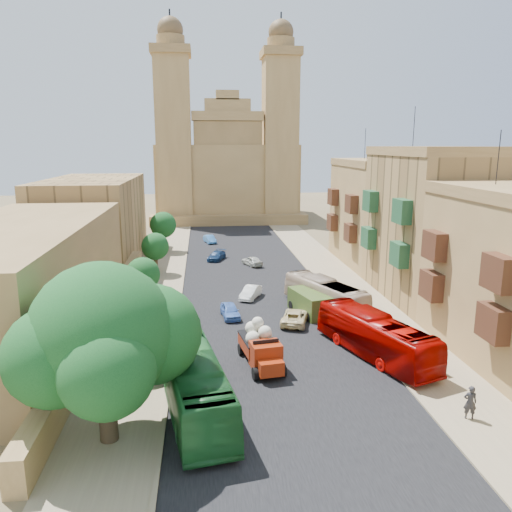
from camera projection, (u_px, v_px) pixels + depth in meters
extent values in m
plane|color=brown|center=(322.00, 479.00, 21.19)|extent=(260.00, 260.00, 0.00)
cube|color=black|center=(252.00, 286.00, 50.30)|extent=(14.00, 140.00, 0.01)
cube|color=#8E7B5D|center=(343.00, 283.00, 51.30)|extent=(5.00, 140.00, 0.01)
cube|color=#8E7B5D|center=(156.00, 289.00, 49.31)|extent=(5.00, 140.00, 0.01)
cube|color=#8E7B5D|center=(320.00, 284.00, 51.03)|extent=(0.25, 140.00, 0.12)
cube|color=#8E7B5D|center=(182.00, 288.00, 49.56)|extent=(0.25, 140.00, 0.12)
cylinder|color=black|center=(498.00, 157.00, 33.32)|extent=(0.06, 0.06, 3.60)
cube|color=#482718|center=(493.00, 323.00, 28.41)|extent=(0.90, 2.20, 2.00)
cube|color=#482718|center=(431.00, 285.00, 36.02)|extent=(0.90, 2.20, 2.00)
cube|color=#482718|center=(498.00, 273.00, 27.77)|extent=(0.90, 2.20, 2.00)
cube|color=#482718|center=(434.00, 246.00, 35.38)|extent=(0.90, 2.20, 2.00)
cube|color=#A17C49|center=(430.00, 228.00, 45.72)|extent=(8.00, 14.00, 13.00)
cube|color=olive|center=(436.00, 151.00, 44.23)|extent=(8.20, 14.00, 0.80)
cylinder|color=black|center=(414.00, 126.00, 46.36)|extent=(0.06, 0.06, 3.60)
cube|color=#205130|center=(399.00, 254.00, 41.79)|extent=(0.90, 2.20, 2.00)
cube|color=#205130|center=(369.00, 238.00, 49.40)|extent=(0.90, 2.20, 2.00)
cube|color=#205130|center=(402.00, 211.00, 41.00)|extent=(0.90, 2.20, 2.00)
cube|color=#205130|center=(370.00, 201.00, 48.61)|extent=(0.90, 2.20, 2.00)
cube|color=olive|center=(377.00, 215.00, 59.47)|extent=(8.00, 14.00, 11.50)
cube|color=olive|center=(380.00, 163.00, 58.14)|extent=(8.20, 14.00, 0.80)
cylinder|color=black|center=(365.00, 144.00, 60.28)|extent=(0.06, 0.06, 3.60)
cube|color=#482718|center=(350.00, 233.00, 55.50)|extent=(0.90, 2.20, 2.00)
cube|color=#482718|center=(332.00, 222.00, 63.11)|extent=(0.90, 2.20, 2.00)
cube|color=#482718|center=(351.00, 204.00, 54.80)|extent=(0.90, 2.20, 2.00)
cube|color=#482718|center=(333.00, 197.00, 62.41)|extent=(0.90, 2.20, 2.00)
cube|color=olive|center=(106.00, 315.00, 39.09)|extent=(1.00, 40.00, 1.80)
cube|color=olive|center=(20.00, 283.00, 35.86)|extent=(10.00, 28.00, 8.40)
cube|color=#A17C49|center=(94.00, 220.00, 60.92)|extent=(10.00, 22.00, 10.00)
cube|color=olive|center=(226.00, 181.00, 98.28)|extent=(26.00, 20.00, 14.00)
cube|color=olive|center=(229.00, 219.00, 89.42)|extent=(28.00, 4.00, 1.80)
cube|color=olive|center=(228.00, 168.00, 89.09)|extent=(12.00, 2.00, 16.00)
cube|color=olive|center=(228.00, 116.00, 87.16)|extent=(12.60, 2.40, 1.60)
cube|color=olive|center=(227.00, 106.00, 86.79)|extent=(8.00, 2.00, 2.40)
cube|color=olive|center=(227.00, 95.00, 86.40)|extent=(4.00, 2.00, 1.60)
cube|color=olive|center=(174.00, 142.00, 88.38)|extent=(6.00, 6.00, 29.00)
cube|color=olive|center=(171.00, 51.00, 85.10)|extent=(6.80, 6.80, 1.40)
cylinder|color=olive|center=(170.00, 41.00, 84.76)|extent=(4.80, 4.80, 1.80)
sphere|color=brown|center=(170.00, 30.00, 84.37)|extent=(4.40, 4.40, 4.40)
cylinder|color=black|center=(170.00, 15.00, 83.85)|extent=(0.28, 0.28, 1.80)
cube|color=olive|center=(280.00, 142.00, 90.38)|extent=(6.00, 6.00, 29.00)
cube|color=olive|center=(281.00, 53.00, 87.10)|extent=(6.80, 6.80, 1.40)
cylinder|color=olive|center=(281.00, 44.00, 86.75)|extent=(4.80, 4.80, 1.80)
sphere|color=brown|center=(281.00, 33.00, 86.36)|extent=(4.40, 4.40, 4.40)
cylinder|color=black|center=(281.00, 18.00, 85.84)|extent=(0.28, 0.28, 1.80)
cylinder|color=#3B2E1D|center=(107.00, 408.00, 23.71)|extent=(0.88, 0.88, 3.34)
sphere|color=#113F19|center=(102.00, 333.00, 22.89)|extent=(6.67, 6.67, 6.67)
sphere|color=#113F19|center=(151.00, 334.00, 24.25)|extent=(4.92, 4.92, 4.92)
sphere|color=#113F19|center=(55.00, 357.00, 22.07)|extent=(4.57, 4.57, 4.57)
sphere|color=#113F19|center=(107.00, 371.00, 21.09)|extent=(4.22, 4.22, 4.22)
sphere|color=#113F19|center=(89.00, 306.00, 24.51)|extent=(3.86, 3.86, 3.86)
cylinder|color=#3B2E1D|center=(123.00, 351.00, 31.52)|extent=(0.44, 0.44, 2.40)
sphere|color=#113F19|center=(121.00, 314.00, 31.00)|extent=(3.49, 3.49, 3.49)
cylinder|color=#3B2E1D|center=(144.00, 297.00, 43.21)|extent=(0.44, 0.44, 2.03)
sphere|color=#113F19|center=(143.00, 274.00, 42.77)|extent=(2.95, 2.95, 2.95)
cylinder|color=#3B2E1D|center=(156.00, 265.00, 54.85)|extent=(0.44, 0.44, 2.06)
sphere|color=#113F19|center=(155.00, 246.00, 54.40)|extent=(3.00, 3.00, 3.00)
cylinder|color=#3B2E1D|center=(164.00, 243.00, 66.46)|extent=(0.44, 0.44, 2.39)
sphere|color=#113F19|center=(163.00, 225.00, 65.94)|extent=(3.47, 3.47, 3.47)
cube|color=#96250B|center=(257.00, 344.00, 32.81)|extent=(2.37, 3.39, 0.78)
cube|color=black|center=(257.00, 338.00, 32.72)|extent=(2.42, 3.44, 0.10)
cube|color=#96250B|center=(266.00, 355.00, 30.90)|extent=(2.03, 1.74, 1.57)
cube|color=#96250B|center=(270.00, 367.00, 29.99)|extent=(1.62, 1.26, 0.87)
cube|color=black|center=(266.00, 346.00, 30.77)|extent=(1.65, 0.34, 0.78)
cylinder|color=black|center=(255.00, 374.00, 30.11)|extent=(0.42, 0.82, 0.78)
cylinder|color=black|center=(283.00, 371.00, 30.55)|extent=(0.42, 0.82, 0.78)
cylinder|color=black|center=(241.00, 349.00, 33.73)|extent=(0.42, 0.82, 0.78)
cylinder|color=black|center=(266.00, 347.00, 34.17)|extent=(0.42, 0.82, 0.78)
sphere|color=beige|center=(253.00, 338.00, 32.07)|extent=(0.96, 0.96, 0.96)
sphere|color=beige|center=(265.00, 336.00, 32.53)|extent=(0.96, 0.96, 0.96)
sphere|color=beige|center=(255.00, 332.00, 33.16)|extent=(0.96, 0.96, 0.96)
sphere|color=beige|center=(252.00, 328.00, 32.56)|extent=(0.87, 0.87, 0.87)
sphere|color=beige|center=(265.00, 332.00, 31.91)|extent=(0.87, 0.87, 0.87)
sphere|color=beige|center=(258.00, 323.00, 32.40)|extent=(0.78, 0.78, 0.78)
cube|color=#3C521E|center=(310.00, 303.00, 41.84)|extent=(3.12, 4.94, 1.89)
cylinder|color=black|center=(309.00, 317.00, 40.19)|extent=(0.49, 0.81, 0.76)
cylinder|color=black|center=(328.00, 314.00, 40.83)|extent=(0.49, 0.81, 0.76)
cylinder|color=black|center=(292.00, 305.00, 43.09)|extent=(0.49, 0.81, 0.76)
cylinder|color=black|center=(310.00, 303.00, 43.73)|extent=(0.49, 0.81, 0.76)
imported|color=#1E632A|center=(193.00, 381.00, 26.63)|extent=(4.60, 11.71, 3.18)
imported|color=#9E0300|center=(375.00, 336.00, 33.26)|extent=(5.77, 10.59, 2.89)
imported|color=#C7AD94|center=(325.00, 294.00, 42.94)|extent=(5.84, 9.64, 2.66)
imported|color=#4975C6|center=(230.00, 311.00, 41.04)|extent=(1.73, 3.48, 1.14)
imported|color=white|center=(251.00, 292.00, 46.21)|extent=(2.49, 3.59, 1.12)
imported|color=beige|center=(295.00, 317.00, 39.65)|extent=(3.08, 4.46, 1.13)
imported|color=navy|center=(217.00, 256.00, 61.69)|extent=(2.74, 4.01, 1.08)
imported|color=#BABCB3|center=(252.00, 261.00, 58.78)|extent=(2.55, 3.56, 1.13)
imported|color=#3C80CE|center=(210.00, 239.00, 72.51)|extent=(1.99, 3.55, 1.11)
imported|color=#2B2A2C|center=(470.00, 402.00, 25.72)|extent=(0.76, 0.59, 1.84)
imported|color=#323135|center=(439.00, 362.00, 30.85)|extent=(0.51, 0.98, 1.59)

